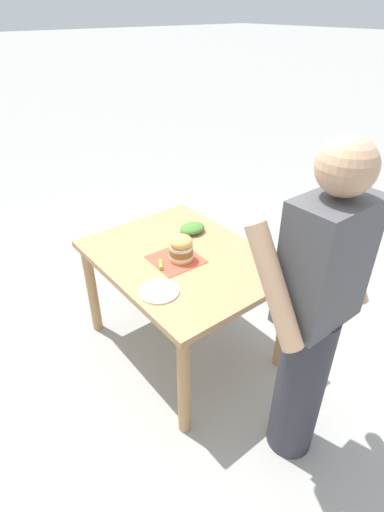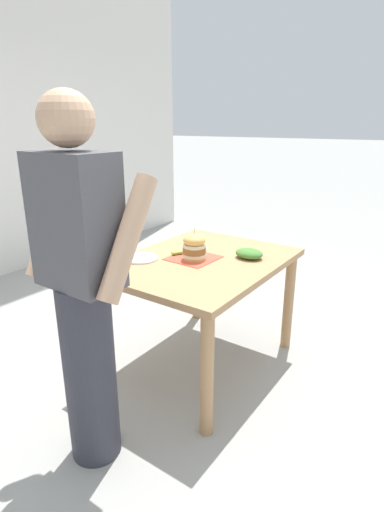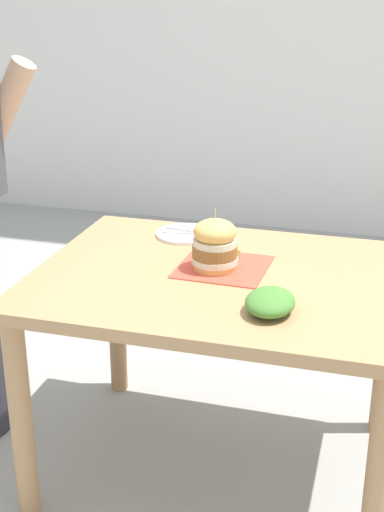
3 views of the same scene
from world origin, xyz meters
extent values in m
plane|color=#9E9E99|center=(0.00, 0.00, 0.00)|extent=(80.00, 80.00, 0.00)
cube|color=tan|center=(0.00, 0.00, 0.72)|extent=(0.91, 1.19, 0.04)
cylinder|color=tan|center=(-0.40, -0.53, 0.35)|extent=(0.07, 0.07, 0.70)
cylinder|color=tan|center=(0.40, -0.53, 0.35)|extent=(0.07, 0.07, 0.70)
cylinder|color=tan|center=(-0.40, 0.53, 0.35)|extent=(0.07, 0.07, 0.70)
cylinder|color=tan|center=(0.40, 0.53, 0.35)|extent=(0.07, 0.07, 0.70)
cube|color=#D64C38|center=(0.05, 0.01, 0.75)|extent=(0.29, 0.29, 0.00)
cylinder|color=#E5B25B|center=(0.03, 0.03, 0.76)|extent=(0.14, 0.14, 0.02)
cylinder|color=beige|center=(0.03, 0.03, 0.78)|extent=(0.15, 0.15, 0.02)
cylinder|color=brown|center=(0.03, 0.03, 0.81)|extent=(0.15, 0.15, 0.04)
cylinder|color=beige|center=(0.03, 0.03, 0.84)|extent=(0.14, 0.14, 0.02)
ellipsoid|color=#E5B25B|center=(0.03, 0.03, 0.87)|extent=(0.14, 0.14, 0.08)
cylinder|color=#D1B77F|center=(0.03, 0.03, 0.92)|extent=(0.00, 0.00, 0.05)
cylinder|color=#8EA83D|center=(0.17, 0.02, 0.76)|extent=(0.06, 0.09, 0.02)
cylinder|color=white|center=(0.32, 0.21, 0.75)|extent=(0.22, 0.22, 0.01)
cylinder|color=silver|center=(0.30, 0.21, 0.76)|extent=(0.04, 0.17, 0.01)
cylinder|color=silver|center=(0.33, 0.21, 0.76)|extent=(0.03, 0.17, 0.01)
ellipsoid|color=#477F33|center=(-0.24, -0.20, 0.78)|extent=(0.18, 0.14, 0.06)
cylinder|color=#33333D|center=(-0.01, 0.95, 0.45)|extent=(0.24, 0.24, 0.90)
cube|color=#4C4C51|center=(-0.01, 0.95, 1.18)|extent=(0.36, 0.22, 0.56)
sphere|color=tan|center=(-0.01, 0.95, 1.58)|extent=(0.22, 0.22, 0.22)
cylinder|color=tan|center=(-0.24, 0.89, 1.13)|extent=(0.09, 0.34, 0.50)
cylinder|color=tan|center=(0.22, 0.89, 1.13)|extent=(0.09, 0.34, 0.50)
camera|label=1|loc=(1.24, 1.66, 2.06)|focal=28.00mm
camera|label=2|loc=(-1.32, 1.98, 1.57)|focal=28.00mm
camera|label=3|loc=(-2.04, -0.48, 1.62)|focal=50.00mm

